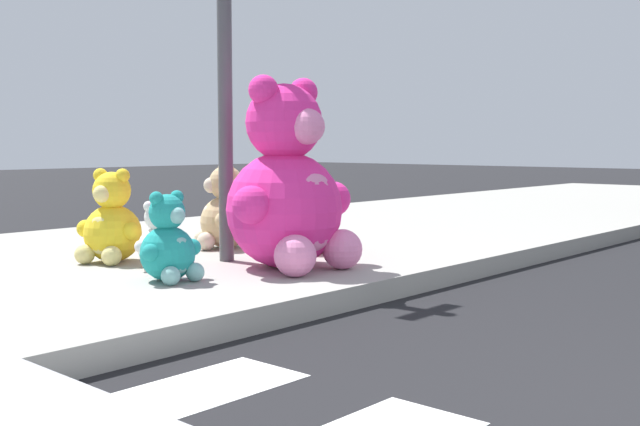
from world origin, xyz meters
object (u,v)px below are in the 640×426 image
Objects in this scene: sign_pole at (225,33)px; plush_tan at (224,214)px; plush_yellow at (111,225)px; plush_red at (310,224)px; plush_pink_large at (288,192)px; plush_teal at (169,245)px; plush_white at (159,242)px.

plush_tan is at bearing 50.38° from sign_pole.
plush_yellow is 1.57m from plush_red.
plush_tan is at bearing 70.48° from plush_pink_large.
plush_tan is at bearing 110.09° from plush_red.
sign_pole is 1.65m from plush_red.
plush_tan is (0.41, 1.16, -0.25)m from plush_pink_large.
plush_red is at bearing -13.21° from sign_pole.
plush_yellow is 1.09m from plush_tan.
plush_teal is 0.53m from plush_white.
sign_pole reaches higher than plush_teal.
plush_tan reaches higher than plush_teal.
plush_yellow is 1.01m from plush_teal.
plush_tan is at bearing 36.32° from plush_teal.
plush_pink_large is at bearing -109.52° from plush_tan.
plush_pink_large reaches higher than plush_red.
plush_teal is 0.99× the size of plush_red.
plush_pink_large is at bearing -46.30° from plush_white.
plush_yellow is at bearing 119.77° from plush_pink_large.
plush_red reaches higher than plush_white.
plush_teal is (-0.83, -0.39, -1.46)m from sign_pole.
plush_teal is at bearing -102.20° from plush_yellow.
sign_pole is 1.73m from plush_teal.
plush_red is (0.27, -0.75, -0.05)m from plush_tan.
plush_pink_large is 2.32× the size of plush_teal.
sign_pole reaches higher than plush_white.
plush_tan is (1.09, -0.03, 0.01)m from plush_yellow.
plush_white is at bearing -84.83° from plush_yellow.
plush_yellow reaches higher than plush_teal.
sign_pole is at bearing 166.79° from plush_red.
plush_pink_large is 1.87× the size of plush_tan.
plush_pink_large is 0.97m from plush_teal.
sign_pole is at bearing 95.93° from plush_pink_large.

